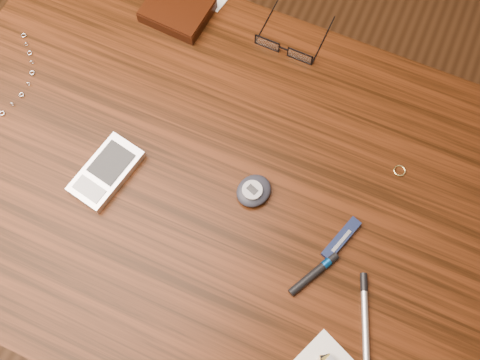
% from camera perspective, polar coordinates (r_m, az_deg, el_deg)
% --- Properties ---
extents(ground, '(3.80, 3.80, 0.00)m').
position_cam_1_polar(ground, '(1.58, -1.46, -9.93)').
color(ground, '#472814').
rests_on(ground, ground).
extents(desk, '(1.00, 0.70, 0.75)m').
position_cam_1_polar(desk, '(0.95, -2.39, -2.54)').
color(desk, '#361708').
rests_on(desk, ground).
extents(wallet_and_card, '(0.13, 0.15, 0.02)m').
position_cam_1_polar(wallet_and_card, '(1.01, -6.64, 17.58)').
color(wallet_and_card, black).
rests_on(wallet_and_card, desk).
extents(eyeglasses, '(0.11, 0.11, 0.02)m').
position_cam_1_polar(eyeglasses, '(0.96, 4.81, 13.94)').
color(eyeglasses, black).
rests_on(eyeglasses, desk).
extents(gold_ring, '(0.03, 0.03, 0.00)m').
position_cam_1_polar(gold_ring, '(0.90, 16.65, 0.96)').
color(gold_ring, '#ECCD74').
rests_on(gold_ring, desk).
extents(pda_phone, '(0.09, 0.13, 0.02)m').
position_cam_1_polar(pda_phone, '(0.88, -14.07, 0.86)').
color(pda_phone, silver).
rests_on(pda_phone, desk).
extents(pedometer, '(0.07, 0.07, 0.02)m').
position_cam_1_polar(pedometer, '(0.84, 1.46, -1.15)').
color(pedometer, '#21222D').
rests_on(pedometer, desk).
extents(pocket_knife, '(0.04, 0.08, 0.01)m').
position_cam_1_polar(pocket_knife, '(0.84, 10.74, -6.17)').
color(pocket_knife, '#121D36').
rests_on(pocket_knife, desk).
extents(silver_pen, '(0.05, 0.12, 0.01)m').
position_cam_1_polar(silver_pen, '(0.82, 13.16, -13.27)').
color(silver_pen, silver).
rests_on(silver_pen, desk).
extents(black_blue_pen, '(0.05, 0.09, 0.01)m').
position_cam_1_polar(black_blue_pen, '(0.82, 8.04, -9.74)').
color(black_blue_pen, black).
rests_on(black_blue_pen, desk).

